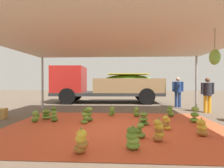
% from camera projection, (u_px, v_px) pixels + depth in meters
% --- Properties ---
extents(ground_plane, '(40.00, 40.00, 0.00)m').
position_uv_depth(ground_plane, '(117.00, 111.00, 8.38)').
color(ground_plane, brown).
extents(tarp_orange, '(6.75, 4.76, 0.01)m').
position_uv_depth(tarp_orange, '(115.00, 127.00, 5.38)').
color(tarp_orange, '#D1512D').
rests_on(tarp_orange, ground).
extents(tent_canopy, '(8.00, 7.00, 2.70)m').
position_uv_depth(tent_canopy, '(115.00, 41.00, 5.25)').
color(tent_canopy, '#9EA0A5').
rests_on(tent_canopy, ground).
extents(banana_bunch_0, '(0.41, 0.42, 0.58)m').
position_uv_depth(banana_bunch_0, '(195.00, 115.00, 5.95)').
color(banana_bunch_0, '#60932D').
rests_on(banana_bunch_0, tarp_orange).
extents(banana_bunch_1, '(0.36, 0.31, 0.56)m').
position_uv_depth(banana_bunch_1, '(85.00, 117.00, 5.78)').
color(banana_bunch_1, '#75A83D').
rests_on(banana_bunch_1, tarp_orange).
extents(banana_bunch_2, '(0.35, 0.31, 0.45)m').
position_uv_depth(banana_bunch_2, '(166.00, 123.00, 5.07)').
color(banana_bunch_2, gold).
rests_on(banana_bunch_2, tarp_orange).
extents(banana_bunch_3, '(0.34, 0.34, 0.51)m').
position_uv_depth(banana_bunch_3, '(81.00, 142.00, 3.39)').
color(banana_bunch_3, '#996628').
rests_on(banana_bunch_3, tarp_orange).
extents(banana_bunch_4, '(0.33, 0.32, 0.42)m').
position_uv_depth(banana_bunch_4, '(136.00, 112.00, 6.94)').
color(banana_bunch_4, '#477523').
rests_on(banana_bunch_4, tarp_orange).
extents(banana_bunch_5, '(0.40, 0.40, 0.49)m').
position_uv_depth(banana_bunch_5, '(133.00, 139.00, 3.62)').
color(banana_bunch_5, '#60932D').
rests_on(banana_bunch_5, tarp_orange).
extents(banana_bunch_6, '(0.35, 0.32, 0.41)m').
position_uv_depth(banana_bunch_6, '(140.00, 131.00, 4.36)').
color(banana_bunch_6, '#6B9E38').
rests_on(banana_bunch_6, tarp_orange).
extents(banana_bunch_7, '(0.47, 0.48, 0.42)m').
position_uv_depth(banana_bunch_7, '(46.00, 115.00, 6.52)').
color(banana_bunch_7, '#75A83D').
rests_on(banana_bunch_7, tarp_orange).
extents(banana_bunch_8, '(0.36, 0.35, 0.46)m').
position_uv_depth(banana_bunch_8, '(202.00, 128.00, 4.50)').
color(banana_bunch_8, '#996628').
rests_on(banana_bunch_8, tarp_orange).
extents(banana_bunch_9, '(0.33, 0.32, 0.43)m').
position_uv_depth(banana_bunch_9, '(112.00, 112.00, 7.10)').
color(banana_bunch_9, '#75A83D').
rests_on(banana_bunch_9, tarp_orange).
extents(banana_bunch_10, '(0.30, 0.30, 0.57)m').
position_uv_depth(banana_bunch_10, '(54.00, 115.00, 6.11)').
color(banana_bunch_10, '#477523').
rests_on(banana_bunch_10, tarp_orange).
extents(banana_bunch_11, '(0.38, 0.41, 0.46)m').
position_uv_depth(banana_bunch_11, '(144.00, 119.00, 5.61)').
color(banana_bunch_11, '#518428').
rests_on(banana_bunch_11, tarp_orange).
extents(banana_bunch_12, '(0.33, 0.31, 0.43)m').
position_uv_depth(banana_bunch_12, '(36.00, 117.00, 6.00)').
color(banana_bunch_12, '#477523').
rests_on(banana_bunch_12, tarp_orange).
extents(banana_bunch_13, '(0.35, 0.35, 0.46)m').
position_uv_depth(banana_bunch_13, '(170.00, 112.00, 6.99)').
color(banana_bunch_13, '#477523').
rests_on(banana_bunch_13, tarp_orange).
extents(banana_bunch_14, '(0.37, 0.39, 0.54)m').
position_uv_depth(banana_bunch_14, '(89.00, 115.00, 6.14)').
color(banana_bunch_14, '#477523').
rests_on(banana_bunch_14, tarp_orange).
extents(banana_bunch_15, '(0.33, 0.31, 0.55)m').
position_uv_depth(banana_bunch_15, '(159.00, 131.00, 4.09)').
color(banana_bunch_15, '#996628').
rests_on(banana_bunch_15, tarp_orange).
extents(cargo_truck_main, '(7.27, 2.70, 2.40)m').
position_uv_depth(cargo_truck_main, '(104.00, 84.00, 11.82)').
color(cargo_truck_main, '#2D2D2D').
rests_on(cargo_truck_main, ground).
extents(worker_0, '(0.58, 0.35, 1.59)m').
position_uv_depth(worker_0, '(207.00, 92.00, 7.87)').
color(worker_0, orange).
rests_on(worker_0, ground).
extents(worker_1, '(0.60, 0.37, 1.64)m').
position_uv_depth(worker_1, '(178.00, 90.00, 9.53)').
color(worker_1, navy).
rests_on(worker_1, ground).
extents(crate_1, '(0.46, 0.45, 0.38)m').
position_uv_depth(crate_1, '(1.00, 114.00, 6.60)').
color(crate_1, '#B78947').
rests_on(crate_1, ground).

